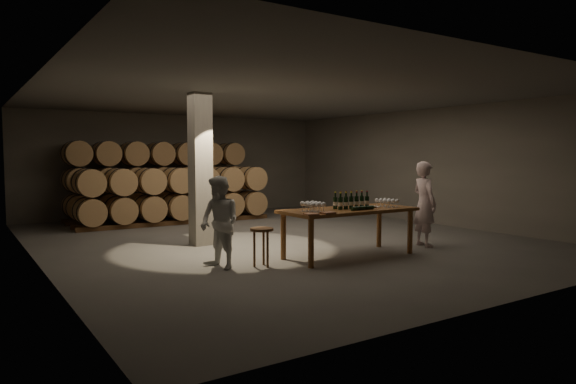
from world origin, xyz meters
TOP-DOWN VIEW (x-y plane):
  - room at (-1.80, 0.20)m, footprint 12.00×12.00m
  - tasting_table at (0.00, -2.50)m, footprint 2.60×1.10m
  - barrel_stack_back at (-0.96, 5.20)m, footprint 5.48×0.95m
  - barrel_stack_front at (-0.96, 3.80)m, footprint 5.48×0.95m
  - bottle_cluster at (0.09, -2.47)m, footprint 0.73×0.23m
  - lying_bottles at (0.07, -2.81)m, footprint 0.59×0.07m
  - glass_cluster_left at (-0.87, -2.56)m, footprint 0.31×0.42m
  - glass_cluster_right at (0.88, -2.60)m, footprint 0.30×0.41m
  - plate at (0.56, -2.54)m, footprint 0.25×0.25m
  - notebook_near at (-0.84, -2.95)m, footprint 0.23×0.19m
  - notebook_corner at (-1.17, -2.92)m, footprint 0.26×0.30m
  - pen at (-0.73, -2.91)m, footprint 0.12×0.03m
  - stool at (-1.82, -2.38)m, footprint 0.40×0.40m
  - person_man at (2.02, -2.53)m, footprint 0.55×0.72m
  - person_woman at (-2.48, -2.13)m, footprint 0.75×0.87m

SIDE VIEW (x-z plane):
  - stool at x=-1.82m, z-range 0.21..0.87m
  - person_woman at x=-2.48m, z-range 0.00..1.55m
  - tasting_table at x=0.00m, z-range 0.35..1.25m
  - barrel_stack_front at x=-0.96m, z-range 0.04..1.61m
  - person_man at x=2.02m, z-range 0.00..1.77m
  - pen at x=-0.73m, z-range 0.90..0.91m
  - plate at x=0.56m, z-range 0.90..0.92m
  - notebook_corner at x=-1.17m, z-range 0.90..0.92m
  - notebook_near at x=-0.84m, z-range 0.90..0.93m
  - lying_bottles at x=0.07m, z-range 0.90..0.97m
  - glass_cluster_right at x=0.88m, z-range 0.93..1.09m
  - bottle_cluster at x=0.09m, z-range 0.85..1.18m
  - glass_cluster_left at x=-0.87m, z-range 0.94..1.12m
  - barrel_stack_back at x=-0.96m, z-range 0.04..2.35m
  - room at x=-1.80m, z-range -4.40..7.60m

